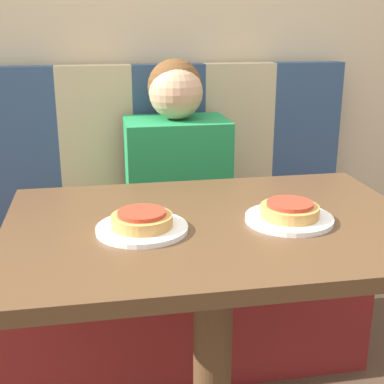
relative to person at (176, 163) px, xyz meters
The scene contains 9 objects.
wall_back 0.61m from the person, 90.00° to the left, with size 7.00×0.05×2.60m.
booth_seat 0.54m from the person, 90.00° to the right, with size 1.33×0.46×0.46m.
booth_backrest 0.19m from the person, 90.00° to the left, with size 1.33×0.07×0.62m.
dining_table 0.61m from the person, 90.00° to the right, with size 0.99×0.68×0.78m.
person is the anchor object (origin of this frame).
plate_left 0.66m from the person, 105.44° to the right, with size 0.21×0.21×0.01m.
plate_right 0.66m from the person, 74.56° to the right, with size 0.21×0.21×0.01m.
pizza_left 0.66m from the person, 105.44° to the right, with size 0.14×0.14×0.04m.
pizza_right 0.66m from the person, 74.56° to the right, with size 0.14×0.14×0.04m.
Camera 1 is at (-0.26, -1.16, 1.23)m, focal length 50.00 mm.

